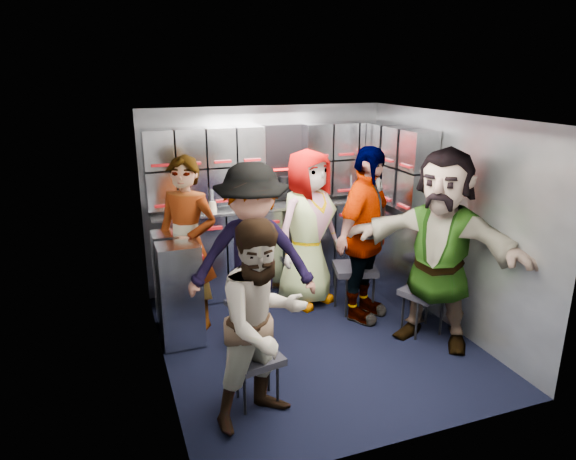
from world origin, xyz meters
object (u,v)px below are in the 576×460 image
object	(u,v)px
attendant_arc_d	(365,236)
jump_seat_center	(301,265)
attendant_arc_c	(308,228)
attendant_standing	(188,245)
attendant_arc_b	(253,260)
jump_seat_mid_right	(355,271)
jump_seat_near_right	(423,295)
attendant_arc_e	(440,249)
jump_seat_mid_left	(248,304)
attendant_arc_a	(263,324)
jump_seat_near_left	(257,361)

from	to	relation	value
attendant_arc_d	jump_seat_center	bearing A→B (deg)	82.00
attendant_arc_c	attendant_standing	bearing A→B (deg)	162.13
attendant_arc_b	jump_seat_mid_right	bearing A→B (deg)	34.01
jump_seat_center	jump_seat_near_right	bearing A→B (deg)	-56.57
jump_seat_mid_right	attendant_arc_d	xyz separation A→B (m)	(-0.00, -0.18, 0.45)
attendant_arc_e	attendant_arc_d	bearing A→B (deg)	173.41
jump_seat_center	attendant_arc_c	distance (m)	0.51
attendant_standing	attendant_arc_d	xyz separation A→B (m)	(1.70, -0.43, 0.03)
jump_seat_center	attendant_arc_d	bearing A→B (deg)	-61.28
jump_seat_mid_left	attendant_arc_a	bearing A→B (deg)	-100.41
jump_seat_near_left	attendant_arc_b	world-z (taller)	attendant_arc_b
attendant_arc_a	attendant_standing	bearing A→B (deg)	81.06
jump_seat_mid_left	jump_seat_center	size ratio (longest dim) A/B	1.04
jump_seat_near_left	jump_seat_mid_left	xyz separation A→B (m)	(0.21, 0.99, -0.01)
jump_seat_near_left	jump_seat_near_right	xyz separation A→B (m)	(1.85, 0.53, 0.03)
jump_seat_mid_right	attendant_arc_c	world-z (taller)	attendant_arc_c
jump_seat_mid_right	attendant_arc_e	bearing A→B (deg)	-64.59
jump_seat_near_right	attendant_arc_b	world-z (taller)	attendant_arc_b
jump_seat_mid_left	attendant_arc_d	world-z (taller)	attendant_arc_d
attendant_arc_a	attendant_arc_e	xyz separation A→B (m)	(1.85, 0.53, 0.16)
attendant_arc_d	attendant_arc_e	distance (m)	0.78
jump_seat_mid_left	attendant_arc_d	bearing A→B (deg)	1.40
jump_seat_center	attendant_arc_d	xyz separation A→B (m)	(0.40, -0.72, 0.52)
attendant_standing	attendant_arc_b	distance (m)	0.79
jump_seat_near_right	attendant_arc_a	distance (m)	2.01
attendant_standing	attendant_arc_d	bearing A→B (deg)	23.42
jump_seat_near_right	jump_seat_center	bearing A→B (deg)	123.43
attendant_standing	attendant_arc_c	world-z (taller)	attendant_standing
jump_seat_mid_right	jump_seat_near_right	distance (m)	0.78
jump_seat_near_left	jump_seat_near_right	distance (m)	1.92
jump_seat_near_right	attendant_arc_a	bearing A→B (deg)	-158.87
attendant_arc_a	attendant_arc_c	xyz separation A→B (m)	(1.05, 1.74, 0.08)
jump_seat_mid_right	jump_seat_near_right	xyz separation A→B (m)	(0.40, -0.67, -0.05)
jump_seat_mid_left	jump_seat_center	world-z (taller)	jump_seat_center
attendant_arc_c	attendant_arc_e	distance (m)	1.45
jump_seat_mid_right	attendant_standing	xyz separation A→B (m)	(-1.70, 0.25, 0.42)
jump_seat_center	jump_seat_near_right	distance (m)	1.45
jump_seat_mid_right	jump_seat_near_right	world-z (taller)	jump_seat_mid_right
jump_seat_near_right	attendant_arc_a	size ratio (longest dim) A/B	0.32
jump_seat_center	attendant_standing	bearing A→B (deg)	-167.21
jump_seat_center	attendant_arc_c	bearing A→B (deg)	-90.00
jump_seat_mid_right	attendant_arc_c	distance (m)	0.67
attendant_arc_c	attendant_arc_a	bearing A→B (deg)	-144.02
jump_seat_near_right	jump_seat_mid_right	bearing A→B (deg)	121.11
jump_seat_mid_left	attendant_arc_b	world-z (taller)	attendant_arc_b
jump_seat_center	attendant_arc_a	xyz separation A→B (m)	(-1.05, -1.92, 0.40)
attendant_arc_a	attendant_arc_c	distance (m)	2.03
jump_seat_center	jump_seat_mid_left	bearing A→B (deg)	-137.96
jump_seat_near_left	attendant_arc_d	bearing A→B (deg)	35.20
jump_seat_near_left	attendant_arc_d	distance (m)	1.84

